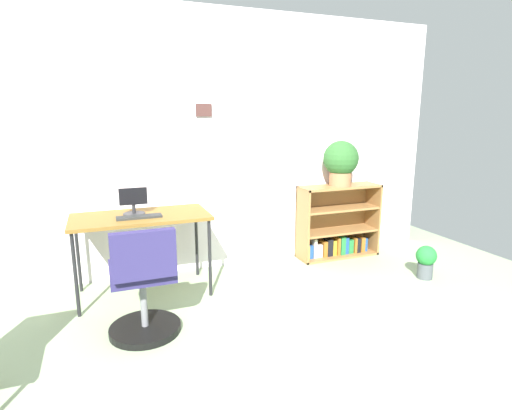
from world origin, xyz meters
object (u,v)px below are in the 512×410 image
Objects in this scene: monitor at (133,203)px; potted_plant_floor at (426,260)px; bookshelf_low at (336,225)px; desk at (141,221)px; potted_plant_on_shelf at (341,161)px; office_chair at (144,289)px; keyboard at (139,217)px.

potted_plant_floor is (2.66, -0.68, -0.65)m from monitor.
monitor is 0.25× the size of bookshelf_low.
potted_plant_on_shelf reaches higher than desk.
monitor is at bearing 88.11° from office_chair.
potted_plant_on_shelf is (-0.01, -0.05, 0.74)m from bookshelf_low.
keyboard is at bearing 85.17° from office_chair.
potted_plant_on_shelf reaches higher than bookshelf_low.
potted_plant_on_shelf is 1.33m from potted_plant_floor.
keyboard is at bearing -101.46° from desk.
monitor reaches higher than office_chair.
keyboard is at bearing 168.39° from potted_plant_floor.
office_chair is at bearing -177.55° from potted_plant_floor.
keyboard is at bearing -171.66° from potted_plant_on_shelf.
keyboard reaches higher than desk.
office_chair is at bearing -155.26° from bookshelf_low.
bookshelf_low is at bearing 6.10° from monitor.
desk is 2.36× the size of potted_plant_on_shelf.
bookshelf_low is at bearing 9.70° from keyboard.
potted_plant_on_shelf is at bearing 118.52° from potted_plant_floor.
office_chair is (-0.06, -0.66, -0.37)m from keyboard.
desk is at bearing 78.54° from keyboard.
keyboard is 0.76× the size of potted_plant_on_shelf.
potted_plant_floor is at bearing -11.61° from keyboard.
desk is 2.20m from potted_plant_on_shelf.
keyboard is 0.76m from office_chair.
potted_plant_on_shelf is at bearing 8.34° from keyboard.
office_chair is at bearing -94.83° from keyboard.
keyboard is (-0.02, -0.10, 0.06)m from desk.
potted_plant_on_shelf reaches higher than keyboard.
bookshelf_low is 0.74m from potted_plant_on_shelf.
monitor is 0.72× the size of potted_plant_floor.
potted_plant_floor is at bearing -14.27° from monitor.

